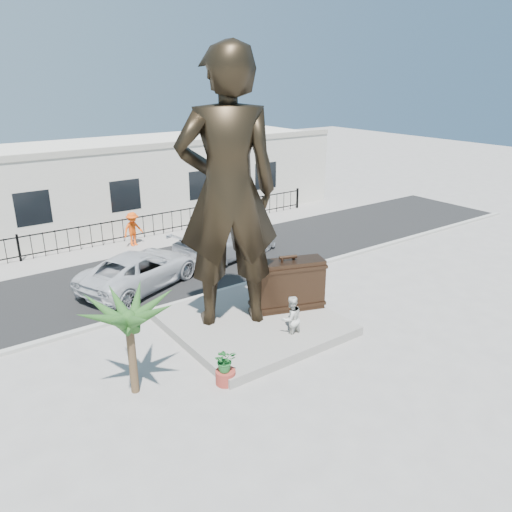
{
  "coord_description": "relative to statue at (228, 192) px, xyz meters",
  "views": [
    {
      "loc": [
        -9.21,
        -10.81,
        8.07
      ],
      "look_at": [
        0.0,
        2.0,
        2.3
      ],
      "focal_mm": 35.0,
      "sensor_mm": 36.0,
      "label": 1
    }
  ],
  "objects": [
    {
      "name": "car_white",
      "position": [
        -1.08,
        4.93,
        -3.9
      ],
      "size": [
        5.8,
        4.25,
        1.46
      ],
      "primitive_type": "imported",
      "rotation": [
        0.0,
        0.0,
        1.96
      ],
      "color": "silver",
      "rests_on": "street"
    },
    {
      "name": "street",
      "position": [
        1.1,
        6.04,
        -4.64
      ],
      "size": [
        40.0,
        7.0,
        0.01
      ],
      "primitive_type": "cube",
      "color": "black",
      "rests_on": "ground"
    },
    {
      "name": "car_silver",
      "position": [
        3.58,
        5.87,
        -3.83
      ],
      "size": [
        5.91,
        3.53,
        1.61
      ],
      "primitive_type": "imported",
      "rotation": [
        0.0,
        0.0,
        1.82
      ],
      "color": "#BCBDC1",
      "rests_on": "street"
    },
    {
      "name": "planter",
      "position": [
        -1.91,
        -2.71,
        -4.45
      ],
      "size": [
        0.56,
        0.56,
        0.4
      ],
      "primitive_type": "cylinder",
      "color": "#9B3329",
      "rests_on": "ground"
    },
    {
      "name": "building",
      "position": [
        1.1,
        15.04,
        -2.45
      ],
      "size": [
        28.0,
        7.0,
        4.4
      ],
      "primitive_type": "cube",
      "color": "silver",
      "rests_on": "ground"
    },
    {
      "name": "worker",
      "position": [
        0.71,
        9.91,
        -3.78
      ],
      "size": [
        1.23,
        0.9,
        1.7
      ],
      "primitive_type": "imported",
      "rotation": [
        0.0,
        0.0,
        0.26
      ],
      "color": "#FF510D",
      "rests_on": "far_sidewalk"
    },
    {
      "name": "plinth",
      "position": [
        0.6,
        -0.46,
        -4.5
      ],
      "size": [
        5.2,
        5.2,
        0.3
      ],
      "primitive_type": "cube",
      "color": "gray",
      "rests_on": "ground"
    },
    {
      "name": "far_sidewalk",
      "position": [
        1.1,
        10.04,
        -4.64
      ],
      "size": [
        40.0,
        2.5,
        0.02
      ],
      "primitive_type": "cube",
      "color": "#9E9991",
      "rests_on": "ground"
    },
    {
      "name": "ground",
      "position": [
        1.1,
        -1.96,
        -4.65
      ],
      "size": [
        100.0,
        100.0,
        0.0
      ],
      "primitive_type": "plane",
      "color": "#9E9991",
      "rests_on": "ground"
    },
    {
      "name": "tourist",
      "position": [
        1.07,
        -1.92,
        -3.88
      ],
      "size": [
        0.78,
        0.63,
        1.53
      ],
      "primitive_type": "imported",
      "rotation": [
        0.0,
        0.0,
        3.07
      ],
      "color": "silver",
      "rests_on": "ground"
    },
    {
      "name": "curb",
      "position": [
        1.1,
        2.54,
        -4.59
      ],
      "size": [
        40.0,
        0.25,
        0.12
      ],
      "primitive_type": "cube",
      "color": "#A5A399",
      "rests_on": "ground"
    },
    {
      "name": "suitcase",
      "position": [
        2.06,
        -0.5,
        -3.46
      ],
      "size": [
        2.65,
        1.59,
        1.78
      ],
      "primitive_type": "cube",
      "rotation": [
        0.0,
        0.0,
        -0.33
      ],
      "color": "#2F1E14",
      "rests_on": "plinth"
    },
    {
      "name": "fence",
      "position": [
        1.1,
        10.84,
        -4.05
      ],
      "size": [
        22.0,
        0.1,
        1.2
      ],
      "primitive_type": "cube",
      "color": "black",
      "rests_on": "ground"
    },
    {
      "name": "shrub",
      "position": [
        -1.91,
        -2.71,
        -3.91
      ],
      "size": [
        0.76,
        0.71,
        0.67
      ],
      "primitive_type": "imported",
      "rotation": [
        0.0,
        0.0,
        -0.39
      ],
      "color": "#236E2D",
      "rests_on": "planter"
    },
    {
      "name": "statue",
      "position": [
        0.0,
        0.0,
        0.0
      ],
      "size": [
        3.74,
        3.19,
        8.69
      ],
      "primitive_type": "imported",
      "rotation": [
        0.0,
        0.0,
        2.72
      ],
      "color": "black",
      "rests_on": "plinth"
    },
    {
      "name": "palm_tree",
      "position": [
        -4.1,
        -1.61,
        -4.65
      ],
      "size": [
        1.8,
        1.8,
        3.2
      ],
      "primitive_type": null,
      "color": "#234B1B",
      "rests_on": "ground"
    }
  ]
}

